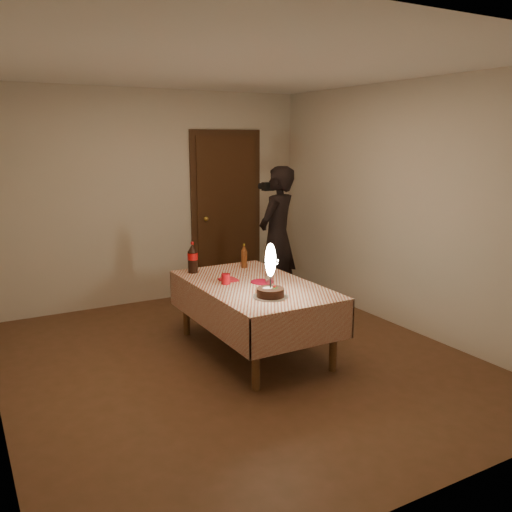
% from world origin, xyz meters
% --- Properties ---
extents(ground, '(4.00, 4.50, 0.01)m').
position_xyz_m(ground, '(0.00, 0.00, 0.00)').
color(ground, brown).
rests_on(ground, ground).
extents(room_shell, '(4.04, 4.54, 2.62)m').
position_xyz_m(room_shell, '(0.03, 0.08, 1.65)').
color(room_shell, beige).
rests_on(room_shell, ground).
extents(dining_table, '(1.02, 1.72, 0.67)m').
position_xyz_m(dining_table, '(0.25, 0.14, 0.58)').
color(dining_table, brown).
rests_on(dining_table, ground).
extents(birthday_cake, '(0.30, 0.30, 0.47)m').
position_xyz_m(birthday_cake, '(0.16, -0.32, 0.81)').
color(birthday_cake, white).
rests_on(birthday_cake, dining_table).
extents(red_plate, '(0.22, 0.22, 0.01)m').
position_xyz_m(red_plate, '(0.35, 0.14, 0.68)').
color(red_plate, red).
rests_on(red_plate, dining_table).
extents(red_cup, '(0.08, 0.08, 0.10)m').
position_xyz_m(red_cup, '(0.01, 0.25, 0.72)').
color(red_cup, '#AC0B15').
rests_on(red_cup, dining_table).
extents(clear_cup, '(0.07, 0.07, 0.09)m').
position_xyz_m(clear_cup, '(0.37, 0.06, 0.72)').
color(clear_cup, silver).
rests_on(clear_cup, dining_table).
extents(napkin_stack, '(0.15, 0.15, 0.02)m').
position_xyz_m(napkin_stack, '(0.09, 0.35, 0.68)').
color(napkin_stack, '#B4141F').
rests_on(napkin_stack, dining_table).
extents(cola_bottle, '(0.10, 0.10, 0.32)m').
position_xyz_m(cola_bottle, '(-0.08, 0.82, 0.83)').
color(cola_bottle, black).
rests_on(cola_bottle, dining_table).
extents(amber_bottle_right, '(0.06, 0.06, 0.25)m').
position_xyz_m(amber_bottle_right, '(0.48, 0.76, 0.79)').
color(amber_bottle_right, '#53260E').
rests_on(amber_bottle_right, dining_table).
extents(photographer, '(0.74, 0.67, 1.70)m').
position_xyz_m(photographer, '(1.24, 1.33, 0.85)').
color(photographer, black).
rests_on(photographer, ground).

